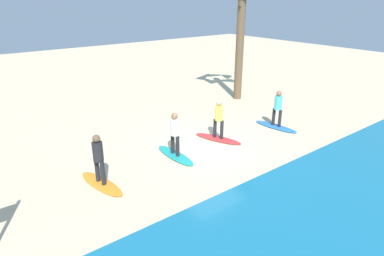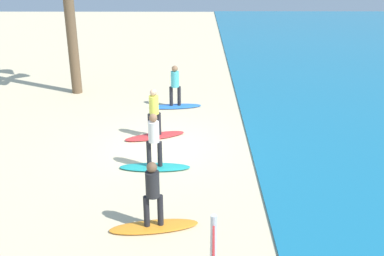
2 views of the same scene
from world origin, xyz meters
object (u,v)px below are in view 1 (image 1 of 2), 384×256
(surfboard_red, at_px, (218,139))
(surfer_orange, at_px, (98,156))
(surfer_red, at_px, (219,116))
(surfboard_blue, at_px, (276,127))
(surfer_blue, at_px, (278,106))
(surfboard_teal, at_px, (175,155))
(surfboard_orange, at_px, (101,184))
(surfer_teal, at_px, (175,131))

(surfboard_red, xyz_separation_m, surfer_orange, (5.35, 0.41, 0.99))
(surfer_red, height_order, surfer_orange, same)
(surfboard_red, distance_m, surfer_orange, 5.46)
(surfboard_blue, distance_m, surfer_blue, 0.99)
(surfer_blue, xyz_separation_m, surfer_red, (3.02, -0.58, 0.00))
(surfboard_teal, distance_m, surfboard_orange, 3.04)
(surfboard_red, relative_size, surfer_teal, 1.28)
(surfer_teal, bearing_deg, surfboard_orange, 4.29)
(surfboard_red, bearing_deg, surfboard_blue, 58.84)
(surfer_red, height_order, surfboard_orange, surfer_red)
(surfer_blue, bearing_deg, surfboard_red, -10.86)
(surfboard_red, distance_m, surfboard_teal, 2.32)
(surfboard_blue, relative_size, surfboard_red, 1.00)
(surfboard_teal, relative_size, surfer_orange, 1.28)
(surfer_orange, bearing_deg, surfboard_blue, 178.87)
(surfboard_blue, distance_m, surfboard_orange, 8.38)
(surfer_red, distance_m, surfboard_orange, 5.46)
(surfer_red, xyz_separation_m, surfer_orange, (5.35, 0.41, 0.00))
(surfboard_red, distance_m, surfer_red, 0.99)
(surfboard_red, bearing_deg, surfer_red, -124.33)
(surfboard_blue, relative_size, surfer_teal, 1.28)
(surfer_blue, distance_m, surfboard_red, 3.24)
(surfer_orange, bearing_deg, surfer_red, -175.57)
(surfer_blue, height_order, surfboard_orange, surfer_blue)
(surfboard_orange, bearing_deg, surfer_red, 85.00)
(surfboard_red, bearing_deg, surfboard_orange, -105.86)
(surfboard_blue, relative_size, surfer_orange, 1.28)
(surfer_red, xyz_separation_m, surfer_teal, (2.32, 0.19, 0.00))
(surfboard_teal, distance_m, surfer_teal, 0.99)
(surfer_red, relative_size, surfer_teal, 1.00)
(surfboard_red, height_order, surfer_teal, surfer_teal)
(surfboard_teal, height_order, surfer_teal, surfer_teal)
(surfer_red, xyz_separation_m, surfboard_teal, (2.32, 0.19, -0.99))
(surfboard_red, distance_m, surfer_teal, 2.53)
(surfboard_red, bearing_deg, surfer_teal, -105.67)
(surfer_red, distance_m, surfer_orange, 5.37)
(surfboard_teal, bearing_deg, surfer_orange, -85.97)
(surfer_blue, relative_size, surfboard_teal, 0.78)
(surfer_blue, bearing_deg, surfboard_teal, -4.21)
(surfboard_blue, distance_m, surfer_orange, 8.43)
(surfboard_red, xyz_separation_m, surfboard_orange, (5.35, 0.41, 0.00))
(surfboard_blue, bearing_deg, surfboard_red, -108.00)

